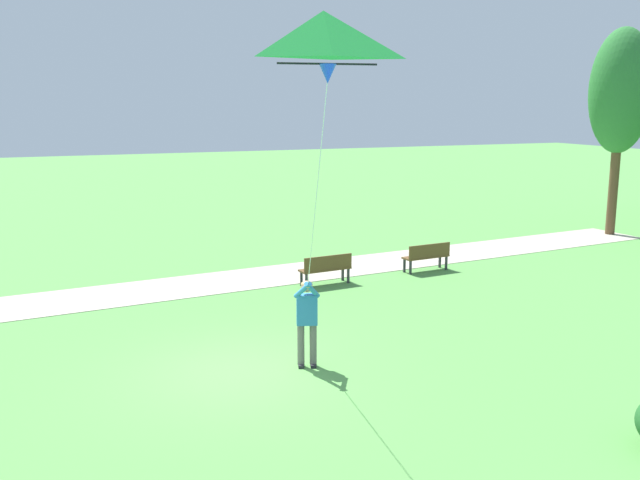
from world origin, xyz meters
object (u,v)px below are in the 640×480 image
at_px(flying_kite, 324,50).
at_px(park_bench_near_walkway, 326,267).
at_px(tree_lakeside_near, 621,93).
at_px(person_kite_flyer, 307,315).
at_px(park_bench_far_walkway, 427,255).

distance_m(flying_kite, park_bench_near_walkway, 12.01).
relative_size(park_bench_near_walkway, tree_lakeside_near, 0.19).
xyz_separation_m(person_kite_flyer, tree_lakeside_near, (-8.48, 16.16, 4.41)).
xyz_separation_m(person_kite_flyer, park_bench_near_walkway, (-5.60, 2.79, -0.54)).
relative_size(flying_kite, park_bench_far_walkway, 2.83).
xyz_separation_m(person_kite_flyer, park_bench_far_walkway, (-5.91, 6.28, -0.54)).
bearing_deg(tree_lakeside_near, flying_kite, -53.98).
height_order(person_kite_flyer, tree_lakeside_near, tree_lakeside_near).
height_order(person_kite_flyer, park_bench_near_walkway, person_kite_flyer).
bearing_deg(flying_kite, park_bench_far_walkway, 142.86).
distance_m(person_kite_flyer, flying_kite, 6.53).
relative_size(person_kite_flyer, park_bench_near_walkway, 1.19).
xyz_separation_m(flying_kite, park_bench_far_walkway, (-10.26, 7.77, -5.17)).
xyz_separation_m(park_bench_far_walkway, tree_lakeside_near, (-2.57, 9.88, 4.95)).
relative_size(person_kite_flyer, tree_lakeside_near, 0.23).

